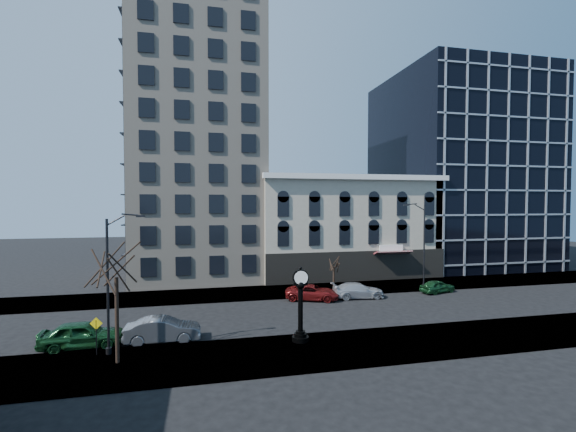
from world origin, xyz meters
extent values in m
plane|color=black|center=(0.00, 0.00, 0.00)|extent=(160.00, 160.00, 0.00)
cube|color=gray|center=(0.00, 8.00, 0.06)|extent=(160.00, 6.00, 0.12)
cube|color=gray|center=(0.00, -8.00, 0.06)|extent=(160.00, 6.00, 0.12)
cube|color=#BDAC98|center=(-6.00, 19.00, 19.00)|extent=(15.00, 15.00, 38.00)
cube|color=#BBB19A|center=(12.00, 16.00, 6.00)|extent=(22.00, 10.00, 12.00)
cube|color=white|center=(12.00, 10.80, 12.20)|extent=(22.60, 0.80, 0.60)
cube|color=black|center=(12.00, 10.95, 1.80)|extent=(22.00, 0.30, 3.60)
cube|color=maroon|center=(16.00, 10.40, 3.40)|extent=(4.50, 1.18, 0.55)
cube|color=black|center=(32.00, 21.00, 14.00)|extent=(20.00, 20.00, 28.00)
cylinder|color=black|center=(0.53, -6.39, 0.27)|extent=(1.12, 1.12, 0.31)
cylinder|color=black|center=(0.53, -6.39, 0.53)|extent=(0.81, 0.81, 0.20)
cylinder|color=black|center=(0.53, -6.39, 0.71)|extent=(0.61, 0.61, 0.16)
cylinder|color=black|center=(0.53, -6.39, 2.26)|extent=(0.33, 0.33, 2.95)
sphere|color=black|center=(0.53, -6.39, 3.83)|extent=(0.57, 0.57, 0.57)
cube|color=black|center=(0.53, -6.39, 3.94)|extent=(0.93, 0.32, 0.25)
cylinder|color=black|center=(0.53, -6.39, 4.34)|extent=(1.09, 0.43, 1.06)
cylinder|color=white|center=(0.53, -6.57, 4.34)|extent=(0.89, 0.11, 0.90)
cylinder|color=white|center=(0.53, -6.22, 4.34)|extent=(0.89, 0.11, 0.90)
sphere|color=black|center=(0.53, -6.39, 4.95)|extent=(0.20, 0.20, 0.20)
cylinder|color=black|center=(-11.29, -6.00, 4.20)|extent=(0.15, 0.15, 8.16)
cylinder|color=black|center=(-11.29, -6.00, 0.31)|extent=(0.34, 0.34, 0.38)
cube|color=black|center=(-9.49, -5.90, 8.42)|extent=(0.53, 0.24, 0.13)
cylinder|color=black|center=(17.30, 6.00, 4.47)|extent=(0.16, 0.16, 8.71)
cylinder|color=black|center=(17.30, 6.00, 0.32)|extent=(0.36, 0.36, 0.41)
cube|color=black|center=(15.47, 6.60, 8.98)|extent=(0.60, 0.39, 0.14)
cylinder|color=black|center=(-10.50, -7.45, 2.56)|extent=(0.22, 0.22, 4.89)
cylinder|color=black|center=(7.28, 6.27, 1.43)|extent=(0.21, 0.21, 2.63)
cylinder|color=black|center=(-11.97, -6.00, 1.17)|extent=(0.06, 0.06, 2.09)
cube|color=yellow|center=(-11.97, -6.00, 2.02)|extent=(0.74, 0.16, 0.74)
imported|color=#143F1E|center=(-13.24, -4.21, 0.84)|extent=(5.06, 2.28, 1.69)
imported|color=#595B60|center=(-8.34, -4.20, 0.80)|extent=(4.88, 1.73, 1.61)
imported|color=maroon|center=(4.41, 4.19, 0.71)|extent=(5.58, 3.92, 1.41)
imported|color=#A5A8AD|center=(8.93, 3.93, 0.73)|extent=(5.19, 2.43, 1.47)
imported|color=#143F1E|center=(17.72, 4.20, 0.66)|extent=(4.12, 2.46, 1.31)
camera|label=1|loc=(-5.70, -30.66, 9.24)|focal=24.00mm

